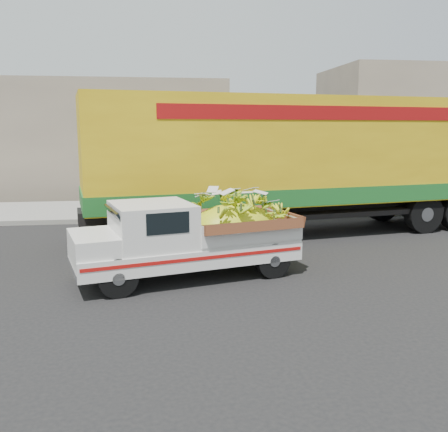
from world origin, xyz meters
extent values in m
plane|color=black|center=(0.00, 0.00, 0.00)|extent=(100.00, 100.00, 0.00)
cube|color=gray|center=(0.00, 6.54, 0.07)|extent=(60.00, 0.25, 0.15)
cube|color=gray|center=(0.00, 8.64, 0.07)|extent=(60.00, 4.00, 0.14)
cube|color=gray|center=(-8.00, 14.54, 2.50)|extent=(18.00, 6.00, 5.00)
cylinder|color=black|center=(-2.86, -0.78, 0.36)|extent=(0.74, 0.38, 0.71)
cylinder|color=black|center=(-3.21, 0.55, 0.36)|extent=(0.74, 0.38, 0.71)
cylinder|color=black|center=(0.14, 0.00, 0.36)|extent=(0.74, 0.38, 0.71)
cylinder|color=black|center=(-0.21, 1.33, 0.36)|extent=(0.74, 0.38, 0.71)
cube|color=silver|center=(-1.58, 0.26, 0.52)|extent=(4.67, 2.66, 0.37)
cube|color=#A50F0C|center=(-1.38, -0.51, 0.58)|extent=(4.18, 1.10, 0.07)
cube|color=silver|center=(-3.68, -0.29, 0.42)|extent=(0.49, 1.54, 0.13)
cube|color=silver|center=(-3.33, -0.19, 0.87)|extent=(1.15, 1.65, 0.34)
cube|color=silver|center=(-2.24, 0.09, 1.13)|extent=(1.79, 1.85, 0.84)
cube|color=black|center=(-1.95, -0.63, 1.29)|extent=(0.78, 0.21, 0.39)
cube|color=silver|center=(-0.49, 0.55, 0.94)|extent=(2.49, 2.09, 0.48)
ellipsoid|color=yellow|center=(-0.58, 0.52, 0.84)|extent=(2.21, 1.73, 1.20)
cylinder|color=black|center=(6.30, 5.87, 0.55)|extent=(1.14, 0.50, 1.10)
cylinder|color=black|center=(5.45, 3.70, 0.55)|extent=(1.14, 0.50, 1.10)
cylinder|color=black|center=(5.12, 5.67, 0.55)|extent=(1.14, 0.50, 1.10)
cylinder|color=black|center=(-2.43, 2.35, 0.55)|extent=(1.14, 0.50, 1.10)
cylinder|color=black|center=(-2.77, 4.32, 0.55)|extent=(1.14, 0.50, 1.10)
cube|color=black|center=(1.83, 4.09, 0.78)|extent=(12.00, 3.00, 0.36)
cube|color=gold|center=(1.83, 4.09, 2.38)|extent=(12.01, 4.44, 2.84)
cube|color=#1A5E22|center=(1.83, 4.09, 1.21)|extent=(12.08, 4.47, 0.45)
cube|color=maroon|center=(2.05, 2.85, 3.35)|extent=(8.28, 1.43, 0.35)
camera|label=1|loc=(-2.17, -9.45, 2.96)|focal=40.00mm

